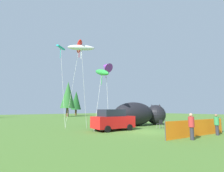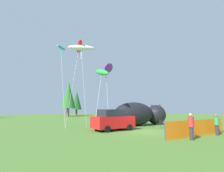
# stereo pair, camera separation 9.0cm
# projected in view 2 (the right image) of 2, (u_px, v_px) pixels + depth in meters

# --- Properties ---
(ground_plane) EXTENTS (120.00, 120.00, 0.00)m
(ground_plane) POSITION_uv_depth(u_px,v_px,m) (143.00, 132.00, 15.39)
(ground_plane) COLOR #4C752D
(parked_car) EXTENTS (4.03, 2.28, 1.96)m
(parked_car) POSITION_uv_depth(u_px,v_px,m) (113.00, 120.00, 16.41)
(parked_car) COLOR red
(parked_car) RESTS_ON ground
(folding_chair) EXTENTS (0.55, 0.55, 0.88)m
(folding_chair) POSITION_uv_depth(u_px,v_px,m) (160.00, 123.00, 18.12)
(folding_chair) COLOR black
(folding_chair) RESTS_ON ground
(inflatable_cat) EXTENTS (7.66, 3.50, 2.79)m
(inflatable_cat) POSITION_uv_depth(u_px,v_px,m) (140.00, 115.00, 21.30)
(inflatable_cat) COLOR black
(inflatable_cat) RESTS_ON ground
(safety_fence) EXTENTS (7.14, 0.67, 1.31)m
(safety_fence) POSITION_uv_depth(u_px,v_px,m) (197.00, 128.00, 12.99)
(safety_fence) COLOR orange
(safety_fence) RESTS_ON ground
(spectator_in_blue_shirt) EXTENTS (0.35, 0.35, 1.60)m
(spectator_in_blue_shirt) POSITION_uv_depth(u_px,v_px,m) (217.00, 124.00, 13.38)
(spectator_in_blue_shirt) COLOR #2D2D38
(spectator_in_blue_shirt) RESTS_ON ground
(spectator_in_green_shirt) EXTENTS (0.37, 0.37, 1.72)m
(spectator_in_green_shirt) POSITION_uv_depth(u_px,v_px,m) (191.00, 125.00, 11.39)
(spectator_in_green_shirt) COLOR #2D2D38
(spectator_in_green_shirt) RESTS_ON ground
(kite_white_ghost) EXTENTS (3.08, 1.64, 9.23)m
(kite_white_ghost) POSITION_uv_depth(u_px,v_px,m) (81.00, 48.00, 19.47)
(kite_white_ghost) COLOR silver
(kite_white_ghost) RESTS_ON ground
(kite_red_lizard) EXTENTS (2.41, 3.20, 9.73)m
(kite_red_lizard) POSITION_uv_depth(u_px,v_px,m) (79.00, 47.00, 20.35)
(kite_red_lizard) COLOR silver
(kite_red_lizard) RESTS_ON ground
(kite_green_fish) EXTENTS (2.40, 3.28, 6.57)m
(kite_green_fish) POSITION_uv_depth(u_px,v_px,m) (102.00, 72.00, 18.27)
(kite_green_fish) COLOR silver
(kite_green_fish) RESTS_ON ground
(kite_teal_diamond) EXTENTS (0.94, 2.75, 9.67)m
(kite_teal_diamond) POSITION_uv_depth(u_px,v_px,m) (61.00, 49.00, 20.76)
(kite_teal_diamond) COLOR silver
(kite_teal_diamond) RESTS_ON ground
(kite_purple_delta) EXTENTS (1.78, 2.91, 7.43)m
(kite_purple_delta) POSITION_uv_depth(u_px,v_px,m) (106.00, 67.00, 19.50)
(kite_purple_delta) COLOR silver
(kite_purple_delta) RESTS_ON ground
(horizon_tree_east) EXTENTS (3.16, 3.16, 7.53)m
(horizon_tree_east) POSITION_uv_depth(u_px,v_px,m) (77.00, 100.00, 54.51)
(horizon_tree_east) COLOR brown
(horizon_tree_east) RESTS_ON ground
(horizon_tree_mid) EXTENTS (3.89, 3.89, 9.28)m
(horizon_tree_mid) POSITION_uv_depth(u_px,v_px,m) (68.00, 95.00, 46.78)
(horizon_tree_mid) COLOR brown
(horizon_tree_mid) RESTS_ON ground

